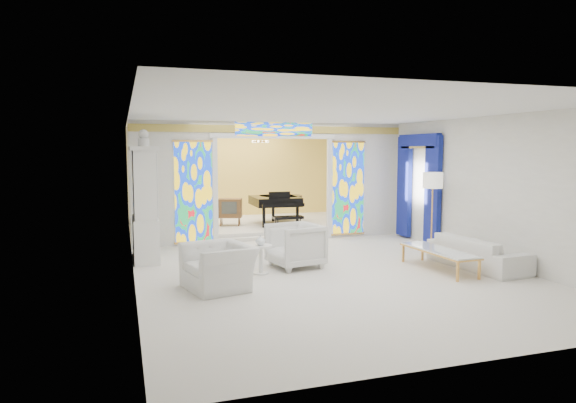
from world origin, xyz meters
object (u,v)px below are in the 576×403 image
object	(u,v)px
armchair_right	(295,245)
grand_piano	(278,201)
tv_console	(230,208)
sofa	(477,252)
armchair_left	(218,267)
coffee_table	(439,251)
china_cabinet	(145,205)

from	to	relation	value
armchair_right	grand_piano	world-z (taller)	grand_piano
tv_console	sofa	bearing A→B (deg)	-39.97
grand_piano	tv_console	world-z (taller)	grand_piano
armchair_left	coffee_table	size ratio (longest dim) A/B	0.61
sofa	grand_piano	bearing A→B (deg)	16.91
armchair_right	tv_console	distance (m)	4.76
armchair_left	tv_console	size ratio (longest dim) A/B	1.50
sofa	coffee_table	size ratio (longest dim) A/B	1.13
sofa	tv_console	size ratio (longest dim) A/B	2.76
coffee_table	tv_console	size ratio (longest dim) A/B	2.44
sofa	tv_console	distance (m)	6.97
china_cabinet	armchair_right	xyz separation A→B (m)	(2.77, -1.65, -0.73)
sofa	china_cabinet	bearing A→B (deg)	60.98
china_cabinet	grand_piano	size ratio (longest dim) A/B	1.12
armchair_left	coffee_table	bearing A→B (deg)	76.43
armchair_right	tv_console	world-z (taller)	tv_console
armchair_left	grand_piano	xyz separation A→B (m)	(2.80, 5.82, 0.47)
armchair_left	armchair_right	bearing A→B (deg)	108.87
armchair_left	tv_console	xyz separation A→B (m)	(1.39, 5.83, 0.30)
grand_piano	tv_console	xyz separation A→B (m)	(-1.42, 0.01, -0.16)
armchair_right	coffee_table	world-z (taller)	armchair_right
china_cabinet	armchair_right	world-z (taller)	china_cabinet
sofa	armchair_right	bearing A→B (deg)	66.81
armchair_right	coffee_table	bearing A→B (deg)	56.08
china_cabinet	sofa	size ratio (longest dim) A/B	1.30
china_cabinet	grand_piano	xyz separation A→B (m)	(3.85, 3.07, -0.33)
china_cabinet	sofa	distance (m)	6.82
armchair_right	tv_console	bearing A→B (deg)	173.42
armchair_left	armchair_right	xyz separation A→B (m)	(1.72, 1.09, 0.06)
armchair_right	coffee_table	distance (m)	2.77
armchair_left	coffee_table	distance (m)	4.27
armchair_left	sofa	xyz separation A→B (m)	(5.12, -0.05, -0.06)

